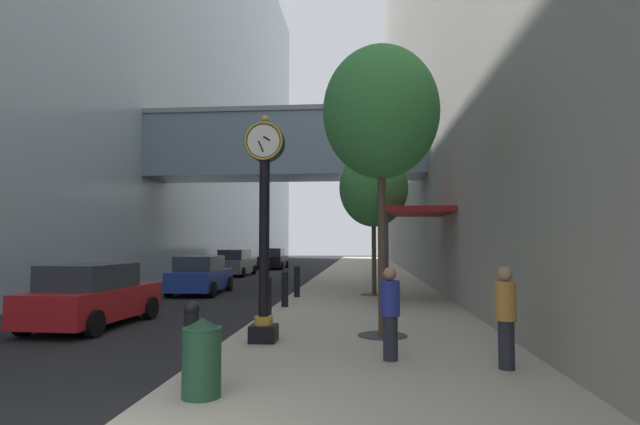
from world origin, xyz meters
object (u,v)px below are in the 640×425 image
car_black_far (273,259)px  car_red_trailing (93,296)px  car_grey_near (235,263)px  bollard_fifth (297,280)px  street_clock (264,216)px  street_tree_mid_near (374,188)px  pedestrian_by_clock (390,311)px  bollard_fourth (285,287)px  bollard_third (267,297)px  street_tree_near (381,113)px  trash_bin (202,356)px  bollard_nearest (191,340)px  car_blue_mid (200,275)px  pedestrian_walking (506,315)px

car_black_far → car_red_trailing: car_black_far is taller
car_grey_near → car_red_trailing: car_grey_near is taller
bollard_fifth → car_grey_near: 15.22m
street_clock → street_tree_mid_near: size_ratio=0.81×
pedestrian_by_clock → car_black_far: (-8.05, 33.10, -0.16)m
bollard_fourth → bollard_fifth: (0.00, 2.97, 0.00)m
street_tree_mid_near → bollard_third: bearing=-112.7°
street_tree_mid_near → pedestrian_by_clock: size_ratio=3.60×
bollard_fourth → street_tree_near: 7.16m
bollard_fifth → street_tree_mid_near: 4.81m
bollard_fourth → car_red_trailing: car_red_trailing is taller
trash_bin → car_red_trailing: (-4.92, 6.09, 0.12)m
street_clock → pedestrian_by_clock: street_clock is taller
street_tree_mid_near → pedestrian_by_clock: 11.75m
street_tree_near → bollard_nearest: bearing=-125.9°
trash_bin → car_blue_mid: bearing=108.3°
street_tree_mid_near → street_clock: bearing=-104.3°
street_tree_near → trash_bin: size_ratio=6.23×
pedestrian_by_clock → car_blue_mid: pedestrian_by_clock is taller
bollard_third → street_tree_mid_near: size_ratio=0.20×
street_clock → street_tree_near: bearing=19.8°
street_clock → pedestrian_walking: 5.11m
bollard_nearest → pedestrian_by_clock: pedestrian_by_clock is taller
trash_bin → car_blue_mid: car_blue_mid is taller
street_tree_near → car_blue_mid: 13.18m
pedestrian_walking → car_blue_mid: bearing=126.1°
pedestrian_by_clock → car_grey_near: (-8.99, 24.14, -0.16)m
bollard_third → street_tree_near: bearing=-32.4°
bollard_fifth → car_blue_mid: car_blue_mid is taller
car_blue_mid → car_red_trailing: size_ratio=1.00×
car_blue_mid → car_red_trailing: 8.60m
trash_bin → car_blue_mid: (-4.85, 14.68, 0.11)m
street_tree_near → car_blue_mid: size_ratio=1.52×
street_tree_near → car_grey_near: street_tree_near is taller
car_red_trailing → bollard_third: bearing=6.0°
pedestrian_by_clock → car_red_trailing: 8.42m
bollard_fourth → street_tree_near: size_ratio=0.18×
bollard_fourth → street_tree_mid_near: size_ratio=0.20×
bollard_third → bollard_fourth: bearing=90.0°
bollard_fifth → car_red_trailing: size_ratio=0.28×
bollard_fifth → trash_bin: 12.51m
trash_bin → pedestrian_by_clock: bearing=41.9°
trash_bin → bollard_fourth: bearing=92.2°
bollard_nearest → pedestrian_walking: size_ratio=0.72×
street_clock → car_grey_near: street_clock is taller
street_tree_mid_near → car_blue_mid: bearing=171.8°
street_clock → bollard_fourth: size_ratio=3.98×
car_red_trailing → bollard_nearest: bearing=-50.2°
car_red_trailing → pedestrian_by_clock: bearing=-26.3°
street_clock → pedestrian_walking: bearing=-23.3°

